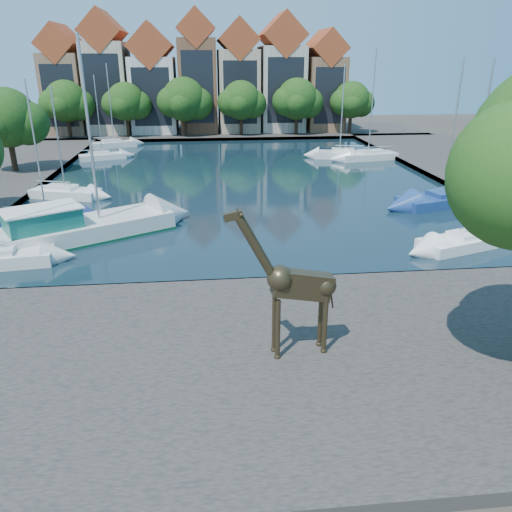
# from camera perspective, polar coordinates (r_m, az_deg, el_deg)

# --- Properties ---
(ground) EXTENTS (160.00, 160.00, 0.00)m
(ground) POSITION_cam_1_polar(r_m,az_deg,el_deg) (25.48, 2.61, -3.35)
(ground) COLOR #38332B
(ground) RESTS_ON ground
(water_basin) EXTENTS (38.00, 50.00, 0.08)m
(water_basin) POSITION_cam_1_polar(r_m,az_deg,el_deg) (48.17, -1.61, 8.76)
(water_basin) COLOR black
(water_basin) RESTS_ON ground
(near_quay) EXTENTS (50.00, 14.00, 0.50)m
(near_quay) POSITION_cam_1_polar(r_m,az_deg,el_deg) (19.32, 5.73, -11.40)
(near_quay) COLOR #433E3A
(near_quay) RESTS_ON ground
(far_quay) EXTENTS (60.00, 16.00, 0.50)m
(far_quay) POSITION_cam_1_polar(r_m,az_deg,el_deg) (79.61, -3.47, 13.99)
(far_quay) COLOR #433E3A
(far_quay) RESTS_ON ground
(right_quay) EXTENTS (14.00, 52.00, 0.50)m
(right_quay) POSITION_cam_1_polar(r_m,az_deg,el_deg) (55.85, 25.22, 8.74)
(right_quay) COLOR #433E3A
(right_quay) RESTS_ON ground
(townhouse_west_end) EXTENTS (5.44, 9.18, 14.93)m
(townhouse_west_end) POSITION_cam_1_polar(r_m,az_deg,el_deg) (81.25, -20.87, 17.89)
(townhouse_west_end) COLOR #8B654B
(townhouse_west_end) RESTS_ON far_quay
(townhouse_west_mid) EXTENTS (5.94, 9.18, 16.79)m
(townhouse_west_mid) POSITION_cam_1_polar(r_m,az_deg,el_deg) (80.00, -16.58, 18.97)
(townhouse_west_mid) COLOR beige
(townhouse_west_mid) RESTS_ON far_quay
(townhouse_west_inner) EXTENTS (6.43, 9.18, 15.15)m
(townhouse_west_inner) POSITION_cam_1_polar(r_m,az_deg,el_deg) (79.20, -11.63, 18.73)
(townhouse_west_inner) COLOR silver
(townhouse_west_inner) RESTS_ON far_quay
(townhouse_center) EXTENTS (5.44, 9.18, 16.93)m
(townhouse_center) POSITION_cam_1_polar(r_m,az_deg,el_deg) (78.86, -6.69, 19.74)
(townhouse_center) COLOR brown
(townhouse_center) RESTS_ON far_quay
(townhouse_east_inner) EXTENTS (5.94, 9.18, 15.79)m
(townhouse_east_inner) POSITION_cam_1_polar(r_m,az_deg,el_deg) (79.07, -2.06, 19.40)
(townhouse_east_inner) COLOR tan
(townhouse_east_inner) RESTS_ON far_quay
(townhouse_east_mid) EXTENTS (6.43, 9.18, 16.65)m
(townhouse_east_mid) POSITION_cam_1_polar(r_m,az_deg,el_deg) (79.78, 2.88, 19.68)
(townhouse_east_mid) COLOR beige
(townhouse_east_mid) RESTS_ON far_quay
(townhouse_east_end) EXTENTS (5.44, 9.18, 14.43)m
(townhouse_east_end) POSITION_cam_1_polar(r_m,az_deg,el_deg) (81.06, 7.67, 18.85)
(townhouse_east_end) COLOR brown
(townhouse_east_end) RESTS_ON far_quay
(far_tree_far_west) EXTENTS (7.28, 5.60, 7.68)m
(far_tree_far_west) POSITION_cam_1_polar(r_m,az_deg,el_deg) (75.79, -20.82, 16.07)
(far_tree_far_west) COLOR #332114
(far_tree_far_west) RESTS_ON far_quay
(far_tree_west) EXTENTS (6.76, 5.20, 7.36)m
(far_tree_west) POSITION_cam_1_polar(r_m,az_deg,el_deg) (74.27, -14.59, 16.57)
(far_tree_west) COLOR #332114
(far_tree_west) RESTS_ON far_quay
(far_tree_mid_west) EXTENTS (7.80, 6.00, 8.00)m
(far_tree_mid_west) POSITION_cam_1_polar(r_m,az_deg,el_deg) (73.57, -8.15, 17.15)
(far_tree_mid_west) COLOR #332114
(far_tree_mid_west) RESTS_ON far_quay
(far_tree_mid_east) EXTENTS (7.02, 5.40, 7.52)m
(far_tree_mid_east) POSITION_cam_1_polar(r_m,az_deg,el_deg) (73.76, -1.64, 17.23)
(far_tree_mid_east) COLOR #332114
(far_tree_mid_east) RESTS_ON far_quay
(far_tree_east) EXTENTS (7.54, 5.80, 7.84)m
(far_tree_east) POSITION_cam_1_polar(r_m,az_deg,el_deg) (74.79, 4.78, 17.31)
(far_tree_east) COLOR #332114
(far_tree_east) RESTS_ON far_quay
(far_tree_far_east) EXTENTS (6.76, 5.20, 7.36)m
(far_tree_far_east) POSITION_cam_1_polar(r_m,az_deg,el_deg) (76.67, 10.92, 16.99)
(far_tree_far_east) COLOR #332114
(far_tree_far_east) RESTS_ON far_quay
(side_tree_left_far) EXTENTS (7.28, 5.60, 7.88)m
(side_tree_left_far) POSITION_cam_1_polar(r_m,az_deg,el_deg) (54.30, -26.50, 13.77)
(side_tree_left_far) COLOR #332114
(side_tree_left_far) RESTS_ON left_quay
(giraffe_statue) EXTENTS (3.97, 0.90, 5.66)m
(giraffe_statue) POSITION_cam_1_polar(r_m,az_deg,el_deg) (17.77, 4.38, -3.29)
(giraffe_statue) COLOR #382E1C
(giraffe_statue) RESTS_ON near_quay
(motorsailer) EXTENTS (11.85, 8.98, 12.04)m
(motorsailer) POSITION_cam_1_polar(r_m,az_deg,el_deg) (33.20, -20.27, 3.17)
(motorsailer) COLOR silver
(motorsailer) RESTS_ON water_basin
(sailboat_left_b) EXTENTS (6.62, 3.13, 9.53)m
(sailboat_left_b) POSITION_cam_1_polar(r_m,az_deg,el_deg) (37.51, -22.80, 4.14)
(sailboat_left_b) COLOR navy
(sailboat_left_b) RESTS_ON water_basin
(sailboat_left_c) EXTENTS (5.93, 3.52, 8.80)m
(sailboat_left_c) POSITION_cam_1_polar(r_m,az_deg,el_deg) (44.25, -20.95, 6.95)
(sailboat_left_c) COLOR white
(sailboat_left_c) RESTS_ON water_basin
(sailboat_left_d) EXTENTS (5.32, 3.40, 9.10)m
(sailboat_left_d) POSITION_cam_1_polar(r_m,az_deg,el_deg) (60.43, -17.13, 10.98)
(sailboat_left_d) COLOR silver
(sailboat_left_d) RESTS_ON water_basin
(sailboat_left_e) EXTENTS (5.80, 3.86, 10.19)m
(sailboat_left_e) POSITION_cam_1_polar(r_m,az_deg,el_deg) (68.55, -15.90, 12.34)
(sailboat_left_e) COLOR silver
(sailboat_left_e) RESTS_ON water_basin
(sailboat_right_a) EXTENTS (6.34, 3.92, 10.71)m
(sailboat_right_a) POSITION_cam_1_polar(r_m,az_deg,el_deg) (32.72, 22.79, 1.81)
(sailboat_right_a) COLOR white
(sailboat_right_a) RESTS_ON water_basin
(sailboat_right_b) EXTENTS (7.97, 4.65, 10.75)m
(sailboat_right_b) POSITION_cam_1_polar(r_m,az_deg,el_deg) (41.79, 20.72, 6.26)
(sailboat_right_b) COLOR navy
(sailboat_right_b) RESTS_ON water_basin
(sailboat_right_c) EXTENTS (6.86, 3.46, 11.84)m
(sailboat_right_c) POSITION_cam_1_polar(r_m,az_deg,el_deg) (59.04, 12.68, 11.27)
(sailboat_right_c) COLOR silver
(sailboat_right_c) RESTS_ON water_basin
(sailboat_right_d) EXTENTS (6.10, 3.28, 10.16)m
(sailboat_right_d) POSITION_cam_1_polar(r_m,az_deg,el_deg) (59.24, 9.53, 11.55)
(sailboat_right_d) COLOR silver
(sailboat_right_d) RESTS_ON water_basin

